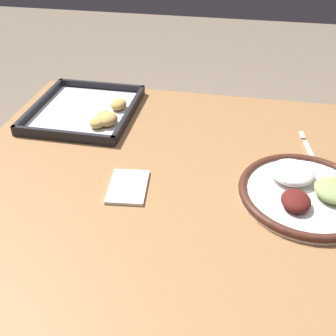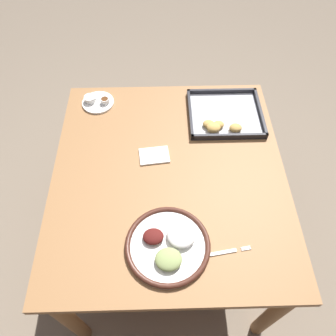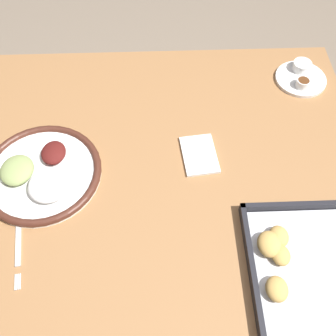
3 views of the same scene
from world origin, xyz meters
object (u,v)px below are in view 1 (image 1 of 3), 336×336
(dinner_plate, at_px, (305,191))
(baking_tray, at_px, (89,112))
(fork, at_px, (311,154))
(napkin, at_px, (128,187))

(dinner_plate, relative_size, baking_tray, 0.90)
(fork, height_order, baking_tray, baking_tray)
(fork, distance_m, baking_tray, 0.66)
(fork, bearing_deg, baking_tray, 72.99)
(dinner_plate, height_order, baking_tray, dinner_plate)
(dinner_plate, distance_m, napkin, 0.41)
(dinner_plate, height_order, fork, dinner_plate)
(dinner_plate, xyz_separation_m, fork, (0.18, -0.03, -0.01))
(baking_tray, xyz_separation_m, napkin, (-0.32, -0.21, -0.01))
(fork, xyz_separation_m, napkin, (-0.23, 0.44, 0.00))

